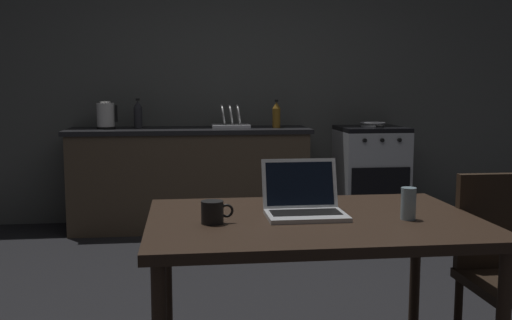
{
  "coord_description": "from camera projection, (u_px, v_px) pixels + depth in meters",
  "views": [
    {
      "loc": [
        -0.56,
        -3.11,
        1.28
      ],
      "look_at": [
        -0.07,
        0.87,
        0.78
      ],
      "focal_mm": 41.1,
      "sensor_mm": 36.0,
      "label": 1
    }
  ],
  "objects": [
    {
      "name": "stove_oven",
      "position": [
        370.0,
        175.0,
        5.54
      ],
      "size": [
        0.6,
        0.62,
        0.91
      ],
      "color": "#B7BABF",
      "rests_on": "ground_plane"
    },
    {
      "name": "ground_plane",
      "position": [
        287.0,
        316.0,
        3.29
      ],
      "size": [
        12.0,
        12.0,
        0.0
      ],
      "primitive_type": "plane",
      "color": "black"
    },
    {
      "name": "kitchen_counter",
      "position": [
        190.0,
        178.0,
        5.34
      ],
      "size": [
        2.16,
        0.64,
        0.91
      ],
      "color": "#4C3D2D",
      "rests_on": "ground_plane"
    },
    {
      "name": "bottle",
      "position": [
        276.0,
        115.0,
        5.31
      ],
      "size": [
        0.07,
        0.07,
        0.26
      ],
      "color": "#8C601E",
      "rests_on": "kitchen_counter"
    },
    {
      "name": "back_wall",
      "position": [
        272.0,
        79.0,
        5.67
      ],
      "size": [
        6.4,
        0.1,
        2.71
      ],
      "primitive_type": "cube",
      "color": "#525451",
      "rests_on": "ground_plane"
    },
    {
      "name": "dining_table",
      "position": [
        313.0,
        234.0,
        2.37
      ],
      "size": [
        1.33,
        0.92,
        0.76
      ],
      "color": "#332319",
      "rests_on": "ground_plane"
    },
    {
      "name": "electric_kettle",
      "position": [
        106.0,
        116.0,
        5.18
      ],
      "size": [
        0.18,
        0.16,
        0.24
      ],
      "color": "black",
      "rests_on": "kitchen_counter"
    },
    {
      "name": "coffee_mug",
      "position": [
        213.0,
        212.0,
        2.25
      ],
      "size": [
        0.13,
        0.09,
        0.09
      ],
      "color": "black",
      "rests_on": "dining_table"
    },
    {
      "name": "laptop",
      "position": [
        304.0,
        204.0,
        2.4
      ],
      "size": [
        0.32,
        0.29,
        0.22
      ],
      "rotation": [
        0.0,
        0.0,
        -0.21
      ],
      "color": "silver",
      "rests_on": "dining_table"
    },
    {
      "name": "bottle_b",
      "position": [
        138.0,
        114.0,
        5.29
      ],
      "size": [
        0.08,
        0.08,
        0.27
      ],
      "color": "#2D2D33",
      "rests_on": "kitchen_counter"
    },
    {
      "name": "dish_rack",
      "position": [
        231.0,
        123.0,
        5.32
      ],
      "size": [
        0.34,
        0.26,
        0.21
      ],
      "color": "silver",
      "rests_on": "kitchen_counter"
    },
    {
      "name": "drinking_glass",
      "position": [
        408.0,
        204.0,
        2.32
      ],
      "size": [
        0.06,
        0.06,
        0.13
      ],
      "color": "#99B7C6",
      "rests_on": "dining_table"
    },
    {
      "name": "chair",
      "position": [
        509.0,
        265.0,
        2.49
      ],
      "size": [
        0.4,
        0.4,
        0.91
      ],
      "rotation": [
        0.0,
        0.0,
        -0.37
      ],
      "color": "#2D2116",
      "rests_on": "ground_plane"
    },
    {
      "name": "frying_pan",
      "position": [
        373.0,
        124.0,
        5.46
      ],
      "size": [
        0.24,
        0.41,
        0.05
      ],
      "color": "gray",
      "rests_on": "stove_oven"
    }
  ]
}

